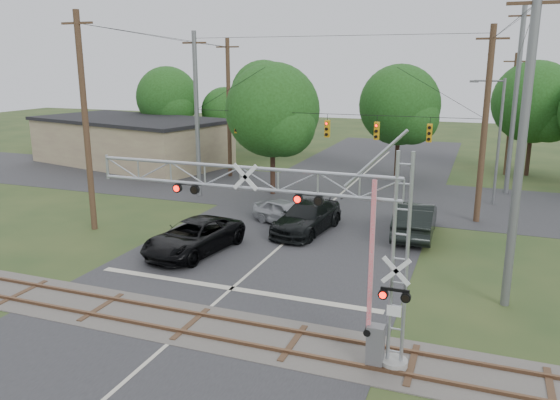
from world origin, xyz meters
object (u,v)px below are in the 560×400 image
at_px(crossing_gantry, 299,227).
at_px(streetlight, 497,135).
at_px(car_dark, 307,217).
at_px(commercial_building, 131,141).
at_px(sedan_silver, 285,213).
at_px(pickup_black, 194,237).
at_px(traffic_signal_span, 342,123).

bearing_deg(crossing_gantry, streetlight, 75.48).
height_order(car_dark, commercial_building, commercial_building).
bearing_deg(car_dark, crossing_gantry, -65.63).
xyz_separation_m(car_dark, sedan_silver, (-1.63, 0.88, -0.11)).
bearing_deg(pickup_black, crossing_gantry, -33.84).
bearing_deg(streetlight, pickup_black, -131.76).
xyz_separation_m(crossing_gantry, sedan_silver, (-5.44, 13.66, -3.57)).
xyz_separation_m(car_dark, commercial_building, (-22.47, 14.95, 1.33)).
bearing_deg(car_dark, sedan_silver, 159.52).
relative_size(traffic_signal_span, car_dark, 3.28).
distance_m(traffic_signal_span, streetlight, 10.57).
relative_size(traffic_signal_span, commercial_building, 0.95).
height_order(traffic_signal_span, sedan_silver, traffic_signal_span).
distance_m(crossing_gantry, commercial_building, 38.26).
relative_size(crossing_gantry, streetlight, 1.30).
relative_size(crossing_gantry, traffic_signal_span, 0.57).
distance_m(traffic_signal_span, sedan_silver, 7.12).
relative_size(pickup_black, car_dark, 1.02).
bearing_deg(crossing_gantry, sedan_silver, 111.71).
bearing_deg(pickup_black, commercial_building, 140.42).
relative_size(pickup_black, streetlight, 0.71).
bearing_deg(traffic_signal_span, car_dark, -94.60).
height_order(traffic_signal_span, pickup_black, traffic_signal_span).
bearing_deg(streetlight, crossing_gantry, -104.52).
height_order(crossing_gantry, sedan_silver, crossing_gantry).
xyz_separation_m(crossing_gantry, car_dark, (-3.81, 12.78, -3.46)).
xyz_separation_m(traffic_signal_span, pickup_black, (-4.73, -10.97, -4.84)).
distance_m(crossing_gantry, streetlight, 23.94).
distance_m(crossing_gantry, traffic_signal_span, 18.71).
height_order(traffic_signal_span, commercial_building, traffic_signal_span).
distance_m(sedan_silver, streetlight, 15.40).
height_order(crossing_gantry, car_dark, crossing_gantry).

